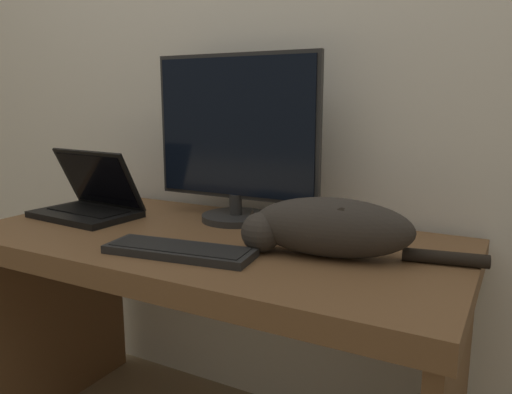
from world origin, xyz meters
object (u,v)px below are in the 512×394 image
Objects in this scene: monitor at (235,139)px; external_keyboard at (180,250)px; cat at (327,227)px; laptop at (90,203)px.

monitor reaches higher than external_keyboard.
cat is at bearing 18.94° from external_keyboard.
cat is at bearing 2.07° from laptop.
monitor is at bearing 91.14° from external_keyboard.
monitor reaches higher than cat.
external_keyboard is (0.06, -0.37, -0.24)m from monitor.
external_keyboard is at bearing -16.57° from laptop.
monitor is 0.45m from external_keyboard.
monitor is 1.62× the size of laptop.
external_keyboard is 0.68× the size of cat.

